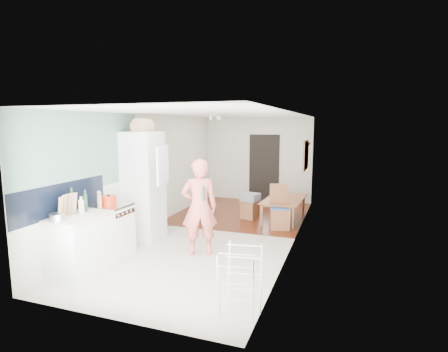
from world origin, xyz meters
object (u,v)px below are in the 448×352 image
Objects in this scene: drying_rack at (240,282)px; dining_table at (285,211)px; person at (199,198)px; stool at (250,210)px; dining_chair at (280,207)px.

dining_table is at bearing 82.76° from drying_rack.
person reaches higher than dining_table.
person is at bearing 116.53° from drying_rack.
stool is 0.54× the size of drying_rack.
dining_table is 2.84× the size of stool.
drying_rack reaches higher than dining_table.
dining_chair reaches higher than dining_table.
stool is at bearing -120.64° from person.
dining_table is 0.74m from dining_chair.
person is at bearing -94.94° from stool.
stool is (0.22, 2.57, -0.78)m from person.
drying_rack is at bearing 100.65° from person.
drying_rack is (0.21, -3.70, -0.07)m from dining_chair.
dining_chair is (-0.01, -0.69, 0.26)m from dining_table.
person is 1.55× the size of dining_table.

